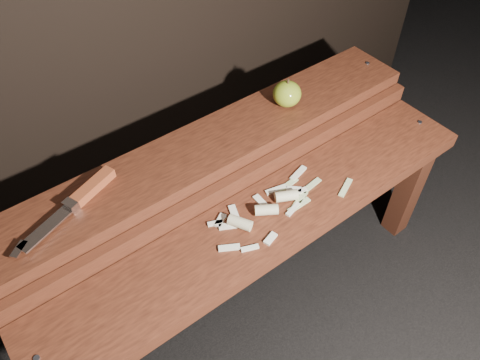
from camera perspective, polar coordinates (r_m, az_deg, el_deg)
ground at (r=1.48m, az=1.44°, el=-13.30°), size 60.00×60.00×0.00m
bench_front_tier at (r=1.16m, az=3.66°, el=-6.78°), size 1.20×0.20×0.42m
bench_rear_tier at (r=1.22m, az=-2.99°, el=1.76°), size 1.20×0.21×0.50m
apple at (r=1.26m, az=5.75°, el=10.41°), size 0.08×0.08×0.08m
knife at (r=1.08m, az=-18.74°, el=-1.93°), size 0.27×0.12×0.02m
apple_scraps at (r=1.11m, az=3.49°, el=-3.38°), size 0.39×0.15×0.03m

